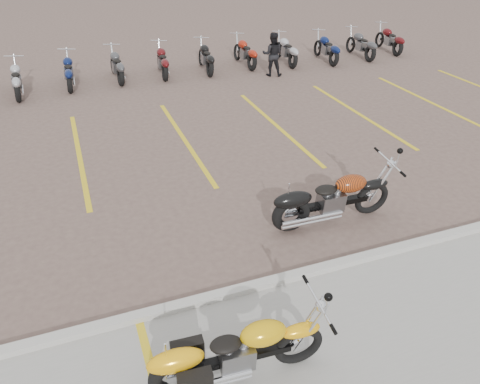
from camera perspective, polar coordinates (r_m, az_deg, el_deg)
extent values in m
plane|color=#6C584D|center=(9.27, -0.42, -3.26)|extent=(100.00, 100.00, 0.00)
cube|color=#ADAAA3|center=(7.78, 4.80, -10.63)|extent=(60.00, 0.18, 0.12)
torus|color=black|center=(6.50, 7.01, -18.02)|extent=(0.68, 0.16, 0.67)
torus|color=black|center=(6.21, -7.73, -21.27)|extent=(0.72, 0.22, 0.71)
cube|color=black|center=(6.26, -0.12, -19.40)|extent=(1.35, 0.21, 0.10)
cube|color=slate|center=(6.20, -0.60, -19.14)|extent=(0.45, 0.34, 0.35)
ellipsoid|color=#DEA50B|center=(6.04, 2.62, -16.51)|extent=(0.62, 0.37, 0.31)
ellipsoid|color=black|center=(5.97, -1.91, -17.77)|extent=(0.42, 0.29, 0.12)
torus|color=black|center=(9.58, 15.58, -0.77)|extent=(0.73, 0.15, 0.72)
torus|color=black|center=(8.81, 6.14, -2.71)|extent=(0.77, 0.21, 0.77)
cube|color=black|center=(9.13, 11.10, -1.35)|extent=(1.45, 0.18, 0.11)
cube|color=slate|center=(9.07, 10.84, -1.05)|extent=(0.48, 0.35, 0.38)
ellipsoid|color=black|center=(9.07, 13.08, 1.15)|extent=(0.66, 0.38, 0.33)
ellipsoid|color=black|center=(8.85, 10.20, 0.37)|extent=(0.44, 0.30, 0.13)
imported|color=black|center=(17.78, 3.98, 16.41)|extent=(0.93, 0.85, 1.55)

